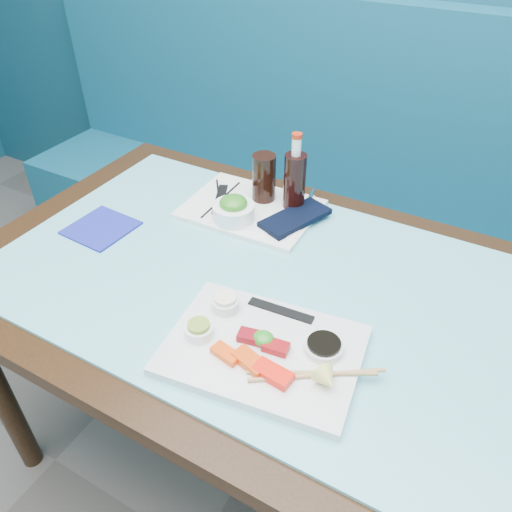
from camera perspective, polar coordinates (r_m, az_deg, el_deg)
The scene contains 34 objects.
booth_bench at distance 2.02m, azimuth 11.73°, elevation 2.86°, with size 3.00×0.56×1.17m.
dining_table at distance 1.23m, azimuth 0.02°, elevation -5.58°, with size 1.40×0.90×0.75m.
glass_top at distance 1.17m, azimuth 0.02°, elevation -2.47°, with size 1.22×0.76×0.01m, color #67C0CF.
sashimi_plate at distance 0.99m, azimuth 0.81°, elevation -10.70°, with size 0.37×0.27×0.02m, color silver.
salmon_left at distance 0.96m, azimuth -3.44°, elevation -11.08°, with size 0.06×0.03×0.01m, color #F44509.
salmon_mid at distance 0.95m, azimuth -0.66°, elevation -11.96°, with size 0.07×0.03×0.02m, color #E54109.
salmon_right at distance 0.93m, azimuth 1.93°, elevation -13.30°, with size 0.07×0.04×0.02m, color #FF170A.
tuna_left at distance 0.99m, azimuth -0.58°, elevation -9.20°, with size 0.05×0.03×0.02m, color maroon.
tuna_right at distance 0.97m, azimuth 2.28°, elevation -10.36°, with size 0.05×0.03×0.02m, color maroon.
seaweed_garnish at distance 0.98m, azimuth 0.85°, elevation -9.39°, with size 0.04×0.04×0.02m, color #29861F.
ramekin_wasabi at distance 1.00m, azimuth -6.52°, elevation -8.52°, with size 0.06×0.06×0.02m, color white.
wasabi_fill at distance 0.99m, azimuth -6.58°, elevation -7.86°, with size 0.04×0.04×0.01m, color olive.
ramekin_ginger at distance 1.05m, azimuth -3.51°, elevation -5.53°, with size 0.06×0.06×0.02m, color silver.
ginger_fill at distance 1.04m, azimuth -3.55°, elevation -4.86°, with size 0.05×0.05×0.01m, color #FFE8D1.
soy_dish at distance 0.98m, azimuth 7.73°, elevation -10.28°, with size 0.08×0.08×0.02m, color silver.
soy_fill at distance 0.97m, azimuth 7.79°, elevation -9.86°, with size 0.07×0.07×0.01m, color black.
lemon_wedge at distance 0.91m, azimuth 8.16°, elevation -13.82°, with size 0.05×0.05×0.04m, color #EEE970.
chopstick_sleeve at distance 1.05m, azimuth 2.85°, elevation -6.22°, with size 0.14×0.02×0.00m, color black.
wooden_chopstick_a at distance 0.94m, azimuth 6.41°, elevation -13.14°, with size 0.01×0.01×0.24m, color #A1844B.
wooden_chopstick_b at distance 0.94m, azimuth 6.98°, elevation -13.35°, with size 0.01×0.01×0.25m, color tan.
serving_tray at distance 1.39m, azimuth -0.57°, elevation 5.40°, with size 0.35×0.26×0.01m, color white.
paper_placemat at distance 1.38m, azimuth -0.57°, elevation 5.66°, with size 0.31×0.22×0.00m, color white.
seaweed_bowl at distance 1.32m, azimuth -2.58°, elevation 5.03°, with size 0.11×0.11×0.04m, color white.
seaweed_salad at distance 1.31m, azimuth -2.61°, elevation 6.09°, with size 0.07×0.07×0.04m, color #2E7C1C.
cola_glass at distance 1.39m, azimuth 0.91°, elevation 8.93°, with size 0.07×0.07×0.13m, color black.
navy_pouch at distance 1.33m, azimuth 4.51°, elevation 4.37°, with size 0.08×0.20×0.02m, color black.
fork at distance 1.41m, azimuth 6.14°, elevation 6.43°, with size 0.01×0.01×0.10m, color silver.
black_chopstick_a at distance 1.42m, azimuth -4.27°, elevation 6.56°, with size 0.01×0.01×0.21m, color black.
black_chopstick_b at distance 1.42m, azimuth -4.00°, elevation 6.48°, with size 0.01×0.01×0.21m, color black.
tray_sleeve at distance 1.42m, azimuth -4.13°, elevation 6.50°, with size 0.03×0.16×0.00m, color black.
cola_bottle_body at distance 1.35m, azimuth 4.42°, elevation 8.23°, with size 0.06×0.06×0.17m, color black.
cola_bottle_neck at distance 1.30m, azimuth 4.65°, elevation 12.36°, with size 0.02×0.02×0.05m, color white.
cola_bottle_cap at distance 1.29m, azimuth 4.72°, elevation 13.55°, with size 0.03×0.03×0.01m, color #B7260B.
blue_napkin at distance 1.38m, azimuth -17.29°, elevation 3.09°, with size 0.15×0.15×0.01m, color navy.
Camera 1 is at (0.43, 0.67, 1.51)m, focal length 35.00 mm.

